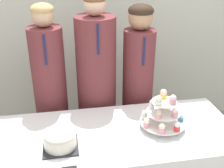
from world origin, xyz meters
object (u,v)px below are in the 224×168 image
Objects in this scene: student_0 at (52,102)px; student_1 at (97,96)px; cake_knife at (78,167)px; cupcake_stand at (163,113)px; student_2 at (137,94)px; round_cake at (60,138)px.

student_1 reaches higher than student_0.
cupcake_stand is (0.58, 0.30, 0.11)m from cake_knife.
student_1 is 0.35m from student_2.
student_2 reaches higher than round_cake.
cupcake_stand is at bearing -54.65° from student_1.
cupcake_stand is 0.55m from student_2.
student_1 is at bearing 180.00° from student_2.
round_cake is 0.23m from cake_knife.
cupcake_stand is 0.20× the size of student_1.
student_1 is at bearing 64.50° from round_cake.
student_1 is (0.30, 0.63, -0.07)m from round_cake.
cupcake_stand reaches higher than round_cake.
student_0 reaches higher than student_2.
student_0 is (-0.16, 0.83, -0.03)m from cake_knife.
cake_knife is at bearing -123.73° from student_2.
student_0 is at bearing 96.22° from round_cake.
student_1 reaches higher than cake_knife.
cupcake_stand is 0.93m from student_0.
student_1 is (-0.38, 0.53, -0.12)m from cupcake_stand.
student_0 is at bearing 100.26° from cake_knife.
round_cake is at bearing -115.50° from student_1.
student_2 is at bearing 55.37° from cake_knife.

